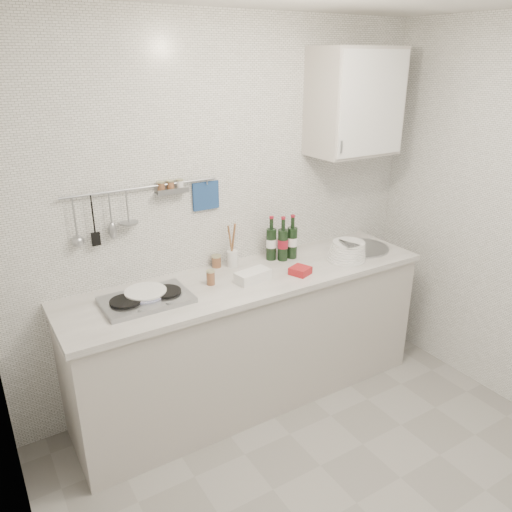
% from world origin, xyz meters
% --- Properties ---
extents(floor, '(3.00, 3.00, 0.00)m').
position_xyz_m(floor, '(0.00, 0.00, 0.00)').
color(floor, gray).
rests_on(floor, ground).
extents(back_wall, '(3.00, 0.02, 2.50)m').
position_xyz_m(back_wall, '(0.00, 1.40, 1.25)').
color(back_wall, silver).
rests_on(back_wall, floor).
extents(wall_left, '(0.02, 2.80, 2.50)m').
position_xyz_m(wall_left, '(-1.50, 0.00, 1.25)').
color(wall_left, silver).
rests_on(wall_left, floor).
extents(counter, '(2.44, 0.64, 0.96)m').
position_xyz_m(counter, '(0.01, 1.10, 0.43)').
color(counter, '#B4ADA6').
rests_on(counter, floor).
extents(wall_rail, '(0.98, 0.09, 0.34)m').
position_xyz_m(wall_rail, '(-0.60, 1.37, 1.43)').
color(wall_rail, '#93969B').
rests_on(wall_rail, back_wall).
extents(wall_cabinet, '(0.60, 0.38, 0.70)m').
position_xyz_m(wall_cabinet, '(0.90, 1.22, 1.95)').
color(wall_cabinet, '#B4ADA6').
rests_on(wall_cabinet, back_wall).
extents(plate_stack_hob, '(0.27, 0.26, 0.05)m').
position_xyz_m(plate_stack_hob, '(-0.70, 1.14, 0.95)').
color(plate_stack_hob, '#474EA1').
rests_on(plate_stack_hob, counter).
extents(plate_stack_sink, '(0.29, 0.28, 0.12)m').
position_xyz_m(plate_stack_sink, '(0.73, 1.01, 0.97)').
color(plate_stack_sink, white).
rests_on(plate_stack_sink, counter).
extents(wine_bottles, '(0.21, 0.12, 0.31)m').
position_xyz_m(wine_bottles, '(0.34, 1.24, 1.07)').
color(wine_bottles, black).
rests_on(wine_bottles, counter).
extents(butter_dish, '(0.24, 0.14, 0.07)m').
position_xyz_m(butter_dish, '(-0.03, 1.03, 0.95)').
color(butter_dish, white).
rests_on(butter_dish, counter).
extents(strawberry_punnet, '(0.15, 0.15, 0.05)m').
position_xyz_m(strawberry_punnet, '(0.29, 0.96, 0.94)').
color(strawberry_punnet, red).
rests_on(strawberry_punnet, counter).
extents(utensil_crock, '(0.07, 0.07, 0.30)m').
position_xyz_m(utensil_crock, '(-0.02, 1.30, 0.99)').
color(utensil_crock, white).
rests_on(utensil_crock, counter).
extents(jar_a, '(0.07, 0.07, 0.08)m').
position_xyz_m(jar_a, '(-0.12, 1.35, 0.96)').
color(jar_a, brown).
rests_on(jar_a, counter).
extents(jar_b, '(0.06, 0.06, 0.07)m').
position_xyz_m(jar_b, '(0.43, 1.26, 0.96)').
color(jar_b, brown).
rests_on(jar_b, counter).
extents(jar_c, '(0.06, 0.06, 0.08)m').
position_xyz_m(jar_c, '(0.40, 1.27, 0.96)').
color(jar_c, brown).
rests_on(jar_c, counter).
extents(jar_d, '(0.06, 0.06, 0.09)m').
position_xyz_m(jar_d, '(-0.28, 1.12, 0.97)').
color(jar_d, brown).
rests_on(jar_d, counter).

